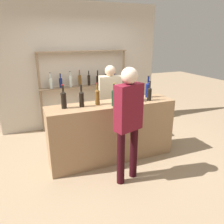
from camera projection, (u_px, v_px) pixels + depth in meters
ground_plane at (112, 157)px, 3.94m from camera, size 16.00×16.00×0.00m
bar_counter at (112, 132)px, 3.77m from camera, size 2.16×0.51×1.02m
back_wall at (82, 67)px, 5.10m from camera, size 3.76×0.12×2.80m
back_shelf at (84, 78)px, 5.02m from camera, size 2.04×0.18×1.77m
counter_bottle_0 at (149, 93)px, 3.73m from camera, size 0.07×0.07×0.34m
counter_bottle_1 at (148, 89)px, 3.92m from camera, size 0.09×0.09×0.39m
counter_bottle_2 at (97, 96)px, 3.49m from camera, size 0.08×0.08×0.36m
counter_bottle_3 at (114, 97)px, 3.42m from camera, size 0.07×0.07×0.37m
counter_bottle_4 at (64, 99)px, 3.31m from camera, size 0.08×0.08×0.37m
counter_bottle_5 at (82, 98)px, 3.38m from camera, size 0.08×0.08×0.35m
wine_glass at (116, 97)px, 3.58m from camera, size 0.08×0.08×0.14m
ice_bucket at (132, 95)px, 3.72m from camera, size 0.23×0.23×0.19m
cork_jar at (127, 99)px, 3.57m from camera, size 0.12×0.12×0.17m
server_behind_counter at (110, 98)px, 4.31m from camera, size 0.46×0.28×1.56m
customer_center at (128, 117)px, 3.01m from camera, size 0.44×0.29×1.69m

